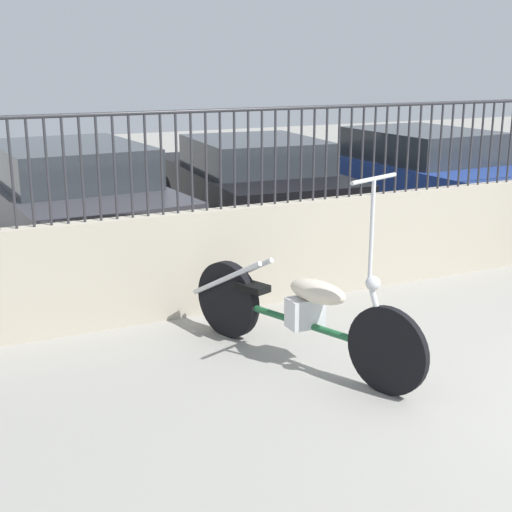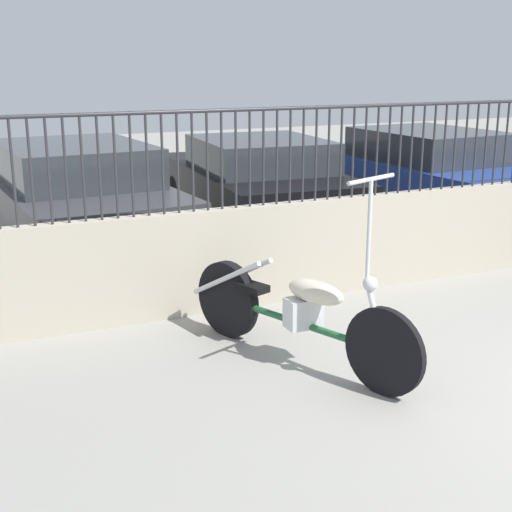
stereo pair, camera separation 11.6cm
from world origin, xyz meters
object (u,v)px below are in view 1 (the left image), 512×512
Objects in this scene: car_dark_grey at (68,196)px; car_black at (251,184)px; motorcycle_green at (290,309)px; car_blue at (413,172)px.

car_black is at bearing -95.81° from car_dark_grey.
car_blue is at bearing 112.01° from motorcycle_green.
motorcycle_green is at bearing 163.17° from car_black.
motorcycle_green is 4.51m from car_black.
car_black is (2.52, -0.08, -0.01)m from car_dark_grey.
car_blue is at bearing -90.11° from car_black.
car_black is at bearing 137.86° from motorcycle_green.
car_dark_grey is 2.53m from car_black.
motorcycle_green is 0.51× the size of car_blue.
motorcycle_green is 0.55× the size of car_black.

